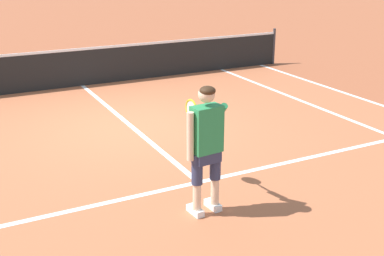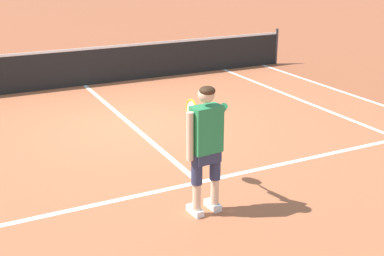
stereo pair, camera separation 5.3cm
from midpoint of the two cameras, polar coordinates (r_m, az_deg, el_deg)
ground_plane at (r=9.90m, az=-6.65°, el=0.23°), size 80.00×80.00×0.00m
court_inner_surface at (r=8.84m, az=-3.96°, el=-2.05°), size 10.98×9.89×0.00m
line_service at (r=7.46m, az=1.01°, el=-6.20°), size 8.23×0.10×0.01m
line_centre_service at (r=10.20m, az=-7.32°, el=0.81°), size 0.10×6.40×0.01m
line_singles_right at (r=10.99m, az=16.23°, el=1.54°), size 0.10×9.49×0.01m
line_doubles_right at (r=11.94m, az=21.13°, el=2.40°), size 0.10×9.49×0.01m
tennis_net at (r=13.04m, az=-12.17°, el=6.87°), size 11.96×0.08×1.07m
tennis_player at (r=6.27m, az=1.80°, el=-1.52°), size 0.61×1.16×1.71m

